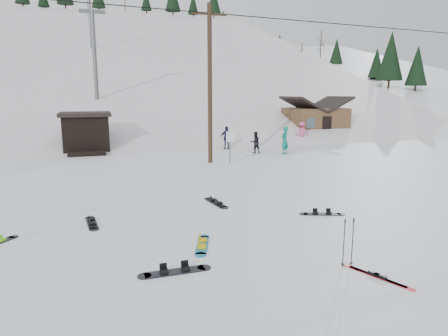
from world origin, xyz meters
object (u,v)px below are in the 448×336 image
object	(u,v)px
hero_snowboard	(202,245)
utility_pole	(210,82)
cabin	(315,121)
hero_skis	(377,276)

from	to	relation	value
hero_snowboard	utility_pole	bearing A→B (deg)	1.70
cabin	hero_snowboard	world-z (taller)	cabin
hero_skis	utility_pole	bearing A→B (deg)	65.45
hero_snowboard	hero_skis	distance (m)	4.46
utility_pole	hero_skis	size ratio (longest dim) A/B	5.59
utility_pole	hero_snowboard	xyz separation A→B (m)	(-3.91, -12.57, -4.65)
utility_pole	hero_snowboard	world-z (taller)	utility_pole
cabin	hero_skis	bearing A→B (deg)	-118.07
utility_pole	cabin	xyz separation A→B (m)	(13.00, 10.00, -3.20)
utility_pole	hero_snowboard	bearing A→B (deg)	-107.29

